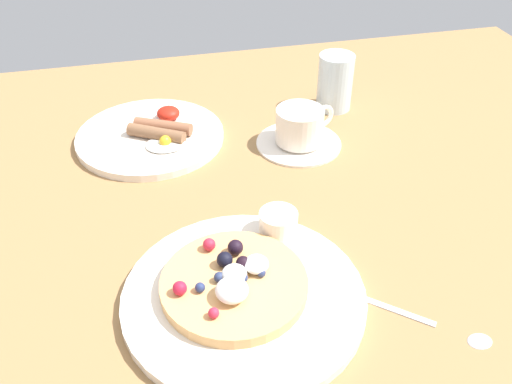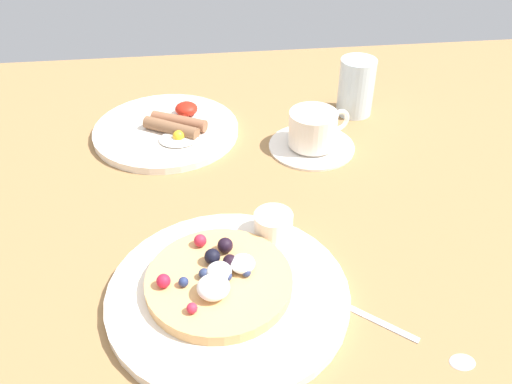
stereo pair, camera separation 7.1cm
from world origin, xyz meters
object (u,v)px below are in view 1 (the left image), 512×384
Objects in this scene: syrup_ramekin at (278,223)px; coffee_cup at (300,125)px; pancake_plate at (244,297)px; breakfast_plate at (150,137)px; teaspoon at (446,328)px; water_glass at (335,82)px; coffee_saucer at (299,142)px.

coffee_cup is at bearing 66.32° from syrup_ramekin.
syrup_ramekin reaches higher than pancake_plate.
breakfast_plate is 57.11cm from teaspoon.
syrup_ramekin is at bearing -120.56° from water_glass.
water_glass is (9.99, 11.08, 1.38)cm from coffee_cup.
syrup_ramekin is at bearing 54.57° from pancake_plate.
water_glass reaches higher than coffee_cup.
breakfast_plate is at bearing 163.31° from coffee_saucer.
coffee_saucer is at bearing -16.69° from breakfast_plate.
breakfast_plate is at bearing 116.06° from syrup_ramekin.
pancake_plate is 2.29× the size of teaspoon.
teaspoon is at bearing -83.24° from coffee_saucer.
coffee_cup is at bearing 18.69° from coffee_saucer.
water_glass is (26.72, 43.30, 4.52)cm from pancake_plate.
coffee_cup reaches higher than teaspoon.
coffee_saucer is 41.95cm from teaspoon.
syrup_ramekin is 0.36× the size of coffee_saucer.
coffee_saucer is 1.39× the size of water_glass.
breakfast_plate is 25.84cm from coffee_cup.
pancake_plate is 2.01× the size of coffee_saucer.
water_glass reaches higher than teaspoon.
breakfast_plate is at bearing 120.95° from teaspoon.
breakfast_plate is 35.08cm from water_glass.
coffee_cup reaches higher than pancake_plate.
coffee_cup is (24.59, -7.27, 3.18)cm from breakfast_plate.
water_glass is at bearing 58.32° from pancake_plate.
teaspoon is (4.94, -41.65, -0.16)cm from coffee_saucer.
water_glass is at bearing 84.37° from teaspoon.
pancake_plate is at bearing -78.75° from breakfast_plate.
breakfast_plate is 1.99× the size of teaspoon.
teaspoon is at bearing -23.79° from pancake_plate.
coffee_saucer is at bearing -132.33° from water_glass.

